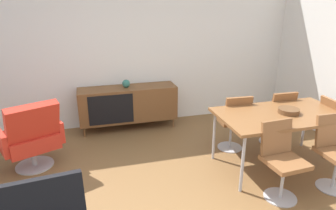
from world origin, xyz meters
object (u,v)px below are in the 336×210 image
(dining_chair_back_right, at_px, (277,115))
(dining_chair_far_end, at_px, (336,126))
(dining_chair_back_left, at_px, (234,120))
(sideboard, at_px, (128,104))
(dining_chair_front_right, at_px, (335,150))
(dining_chair_front_left, at_px, (282,158))
(lounge_chair_red, at_px, (31,135))
(dining_table, at_px, (281,117))
(vase_cobalt, at_px, (126,84))
(wooden_bowl_on_table, at_px, (289,111))

(dining_chair_back_right, relative_size, dining_chair_far_end, 1.00)
(dining_chair_back_left, distance_m, dining_chair_far_end, 1.36)
(sideboard, relative_size, dining_chair_back_right, 1.87)
(dining_chair_front_right, height_order, dining_chair_front_left, same)
(dining_chair_back_left, height_order, dining_chair_back_right, same)
(dining_chair_front_right, xyz_separation_m, lounge_chair_red, (-3.40, 1.34, -0.00))
(dining_chair_back_left, height_order, dining_chair_front_left, same)
(dining_chair_front_right, height_order, dining_chair_far_end, same)
(dining_chair_back_right, bearing_deg, dining_chair_front_left, -122.18)
(dining_chair_back_left, xyz_separation_m, lounge_chair_red, (-2.69, 0.22, -0.00))
(lounge_chair_red, bearing_deg, dining_chair_front_left, -26.39)
(dining_table, height_order, lounge_chair_red, lounge_chair_red)
(vase_cobalt, relative_size, lounge_chair_red, 0.14)
(dining_chair_back_right, xyz_separation_m, dining_chair_front_left, (-0.70, -1.12, 0.00))
(dining_chair_front_left, bearing_deg, dining_chair_back_left, 89.98)
(sideboard, relative_size, vase_cobalt, 12.18)
(lounge_chair_red, bearing_deg, dining_chair_back_right, -3.68)
(sideboard, xyz_separation_m, lounge_chair_red, (-1.36, -0.97, 0.03))
(dining_chair_far_end, bearing_deg, dining_chair_front_right, -133.75)
(dining_table, relative_size, wooden_bowl_on_table, 6.15)
(dining_chair_far_end, bearing_deg, vase_cobalt, 146.04)
(sideboard, relative_size, wooden_bowl_on_table, 6.15)
(sideboard, xyz_separation_m, wooden_bowl_on_table, (1.77, -1.76, 0.33))
(sideboard, distance_m, wooden_bowl_on_table, 2.52)
(dining_chair_back_right, bearing_deg, dining_chair_back_left, 179.99)
(dining_table, distance_m, dining_chair_far_end, 0.92)
(dining_chair_back_left, bearing_deg, dining_chair_far_end, -24.09)
(dining_chair_front_right, bearing_deg, dining_chair_front_left, -179.99)
(sideboard, distance_m, dining_chair_front_right, 3.07)
(wooden_bowl_on_table, bearing_deg, sideboard, 135.26)
(wooden_bowl_on_table, bearing_deg, dining_chair_front_right, -64.26)
(sideboard, relative_size, dining_chair_back_left, 1.87)
(wooden_bowl_on_table, relative_size, dining_chair_far_end, 0.30)
(dining_table, bearing_deg, lounge_chair_red, 165.69)
(sideboard, distance_m, dining_chair_back_left, 1.78)
(sideboard, distance_m, dining_table, 2.44)
(dining_chair_back_left, height_order, dining_chair_far_end, same)
(wooden_bowl_on_table, distance_m, lounge_chair_red, 3.25)
(sideboard, xyz_separation_m, dining_chair_back_right, (2.03, -1.19, 0.03))
(lounge_chair_red, bearing_deg, sideboard, 35.36)
(vase_cobalt, distance_m, dining_chair_front_right, 3.10)
(dining_table, bearing_deg, dining_chair_far_end, 0.21)
(sideboard, relative_size, dining_table, 1.00)
(dining_table, distance_m, lounge_chair_red, 3.15)
(dining_table, xyz_separation_m, dining_chair_front_left, (-0.35, -0.56, -0.23))
(dining_chair_front_right, bearing_deg, lounge_chair_red, 158.53)
(vase_cobalt, distance_m, dining_chair_front_left, 2.69)
(dining_chair_far_end, bearing_deg, wooden_bowl_on_table, -178.83)
(vase_cobalt, height_order, dining_chair_front_right, dining_chair_front_right)
(dining_chair_front_left, bearing_deg, dining_chair_front_right, 0.01)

